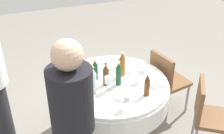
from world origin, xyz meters
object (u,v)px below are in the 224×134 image
bottle_dark_green_outer (119,74)px  chair_near (166,79)px  bottle_brown_east (106,75)px  plate_inner (89,68)px  bottle_amber_mid (122,65)px  bottle_brown_near (147,85)px  wine_glass_outer (142,72)px  bottle_dark_green_north (95,70)px  person_left (74,130)px  bottle_clear_left (93,81)px  plate_west (124,95)px  chair_north (207,112)px  plate_front (78,84)px  wine_glass_north (126,99)px  bottle_dark_green_right (84,86)px  dining_table (112,93)px  wine_glass_mid (108,80)px  wine_glass_near (118,59)px  plate_rear (135,70)px

bottle_dark_green_outer → chair_near: bearing=105.4°
bottle_brown_east → plate_inner: bearing=-170.0°
bottle_amber_mid → chair_near: bottle_amber_mid is taller
bottle_amber_mid → chair_near: 0.73m
bottle_brown_near → wine_glass_outer: bearing=164.6°
bottle_brown_east → bottle_dark_green_north: 0.16m
person_left → wine_glass_outer: bearing=-105.6°
bottle_amber_mid → bottle_brown_east: bearing=-65.3°
chair_near → bottle_brown_near: bearing=-58.4°
bottle_clear_left → person_left: bearing=-31.0°
plate_west → person_left: person_left is taller
chair_north → plate_west: bearing=-75.3°
plate_front → bottle_amber_mid: bearing=91.6°
wine_glass_north → plate_front: wine_glass_north is taller
bottle_dark_green_right → bottle_amber_mid: 0.57m
person_left → bottle_dark_green_right: bearing=-74.2°
bottle_clear_left → wine_glass_north: size_ratio=2.15×
bottle_brown_near → chair_north: 0.74m
bottle_brown_near → dining_table: bearing=-146.1°
plate_west → chair_near: chair_near is taller
wine_glass_mid → chair_near: bearing=106.9°
plate_west → chair_near: (-0.43, 0.78, -0.23)m
bottle_dark_green_outer → bottle_amber_mid: size_ratio=0.93×
bottle_clear_left → chair_north: bearing=66.6°
bottle_brown_near → wine_glass_outer: size_ratio=1.71×
bottle_dark_green_outer → plate_inner: size_ratio=1.21×
plate_west → person_left: (0.43, -0.63, 0.12)m
bottle_dark_green_outer → wine_glass_near: size_ratio=1.97×
wine_glass_north → bottle_clear_left: bearing=-148.7°
bottle_brown_near → plate_front: (-0.43, -0.60, -0.11)m
bottle_amber_mid → person_left: (0.81, -0.77, -0.01)m
plate_rear → bottle_clear_left: bearing=-66.7°
bottle_dark_green_north → wine_glass_outer: (0.22, 0.46, -0.00)m
bottle_dark_green_right → wine_glass_outer: bottle_dark_green_right is taller
bottle_brown_east → wine_glass_outer: bearing=78.2°
plate_front → bottle_brown_near: bearing=54.2°
bottle_dark_green_right → chair_near: bearing=104.7°
bottle_clear_left → plate_inner: (-0.50, 0.11, -0.14)m
dining_table → plate_west: plate_west is taller
bottle_brown_near → wine_glass_north: 0.30m
wine_glass_outer → plate_inner: (-0.48, -0.46, -0.10)m
wine_glass_mid → plate_front: wine_glass_mid is taller
wine_glass_outer → bottle_clear_left: bearing=-87.5°
bottle_brown_east → plate_front: bottle_brown_east is taller
bottle_amber_mid → plate_front: bottle_amber_mid is taller
wine_glass_outer → chair_near: (-0.24, 0.48, -0.33)m
bottle_amber_mid → bottle_clear_left: bearing=-62.6°
dining_table → bottle_dark_green_right: size_ratio=4.23×
bottle_brown_east → plate_front: size_ratio=1.17×
chair_north → chair_near: 0.74m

